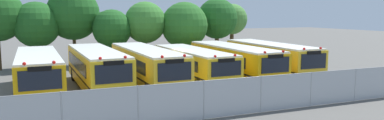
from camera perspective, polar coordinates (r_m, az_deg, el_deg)
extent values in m
plane|color=#595651|center=(26.46, -3.42, -3.62)|extent=(160.00, 160.00, 0.00)
cube|color=#EAA80C|center=(24.82, -22.78, -1.67)|extent=(2.64, 10.83, 2.07)
cube|color=white|center=(24.68, -22.91, 0.84)|extent=(2.59, 10.62, 0.12)
cube|color=black|center=(19.61, -22.33, -6.46)|extent=(2.49, 0.21, 0.36)
cube|color=black|center=(19.41, -22.51, -2.91)|extent=(2.00, 0.10, 0.99)
cube|color=black|center=(25.12, -20.01, -0.67)|extent=(0.20, 8.42, 0.74)
cube|color=black|center=(25.08, -25.66, -0.97)|extent=(0.20, 8.42, 0.74)
cube|color=black|center=(24.88, -22.73, -2.61)|extent=(2.67, 10.94, 0.10)
sphere|color=red|center=(19.48, -20.67, -0.34)|extent=(0.18, 0.18, 0.18)
sphere|color=red|center=(19.46, -24.61, -0.54)|extent=(0.18, 0.18, 0.18)
cube|color=black|center=(19.32, -22.59, -1.27)|extent=(1.10, 0.10, 0.24)
cylinder|color=black|center=(21.09, -19.49, -5.47)|extent=(0.30, 1.01, 1.00)
cylinder|color=black|center=(21.06, -25.39, -5.78)|extent=(0.30, 1.01, 1.00)
cylinder|color=black|center=(28.54, -20.67, -2.26)|extent=(0.30, 1.01, 1.00)
cylinder|color=black|center=(28.51, -25.01, -2.48)|extent=(0.30, 1.01, 1.00)
cube|color=yellow|center=(25.23, -14.63, -1.12)|extent=(2.76, 10.77, 2.13)
cube|color=white|center=(25.09, -14.71, 1.43)|extent=(2.70, 10.55, 0.12)
cube|color=black|center=(20.15, -11.89, -5.70)|extent=(2.50, 0.23, 0.36)
cube|color=black|center=(19.95, -12.01, -2.11)|extent=(2.00, 0.12, 1.02)
cube|color=black|center=(25.71, -12.04, -0.12)|extent=(0.29, 8.35, 0.77)
cube|color=black|center=(25.30, -17.54, -0.42)|extent=(0.29, 8.35, 0.77)
cube|color=black|center=(25.29, -14.60, -2.08)|extent=(2.79, 10.88, 0.10)
sphere|color=red|center=(20.15, -10.32, 0.45)|extent=(0.18, 0.18, 0.18)
sphere|color=red|center=(19.87, -14.08, 0.25)|extent=(0.18, 0.18, 0.18)
cube|color=black|center=(19.86, -12.05, -0.45)|extent=(1.10, 0.11, 0.24)
cylinder|color=black|center=(21.80, -9.95, -4.75)|extent=(0.31, 1.01, 1.00)
cylinder|color=black|center=(21.38, -15.59, -5.15)|extent=(0.31, 1.01, 1.00)
cylinder|color=black|center=(29.01, -13.67, -1.84)|extent=(0.31, 1.01, 1.00)
cylinder|color=black|center=(28.70, -17.92, -2.09)|extent=(0.31, 1.01, 1.00)
cube|color=yellow|center=(25.54, -7.19, -0.84)|extent=(2.60, 11.13, 2.13)
cube|color=white|center=(25.40, -7.23, 1.67)|extent=(2.55, 10.90, 0.12)
cube|color=black|center=(20.46, -2.63, -5.35)|extent=(2.46, 0.20, 0.36)
cube|color=black|center=(20.27, -2.71, -1.82)|extent=(1.97, 0.09, 1.02)
cube|color=black|center=(26.14, -4.82, 0.13)|extent=(0.19, 8.65, 0.77)
cube|color=black|center=(25.46, -10.03, -0.15)|extent=(0.19, 8.65, 0.77)
cube|color=black|center=(25.60, -7.17, -1.79)|extent=(2.63, 11.24, 0.10)
sphere|color=red|center=(20.55, -1.17, 0.69)|extent=(0.18, 0.18, 0.18)
sphere|color=red|center=(20.08, -4.66, 0.51)|extent=(0.18, 0.18, 0.18)
cube|color=black|center=(20.17, -2.71, -0.19)|extent=(1.08, 0.10, 0.24)
cylinder|color=black|center=(22.19, -1.44, -4.43)|extent=(0.30, 1.00, 1.00)
cylinder|color=black|center=(21.49, -6.71, -4.86)|extent=(0.30, 1.00, 1.00)
cylinder|color=black|center=(29.52, -7.26, -1.54)|extent=(0.30, 1.00, 1.00)
cylinder|color=black|center=(29.00, -11.29, -1.78)|extent=(0.30, 1.00, 1.00)
cube|color=yellow|center=(26.89, 0.13, -0.61)|extent=(2.73, 10.02, 1.91)
cube|color=white|center=(26.77, 0.13, 1.54)|extent=(2.67, 9.82, 0.12)
cube|color=black|center=(22.57, 5.39, -4.17)|extent=(2.56, 0.22, 0.36)
cube|color=black|center=(22.42, 5.36, -1.35)|extent=(2.06, 0.11, 0.92)
cube|color=black|center=(27.66, 2.28, 0.24)|extent=(0.21, 7.77, 0.69)
cube|color=black|center=(26.64, -2.64, -0.03)|extent=(0.21, 7.77, 0.69)
cube|color=black|center=(26.95, 0.13, -1.41)|extent=(2.76, 10.12, 0.10)
sphere|color=red|center=(22.81, 6.69, 0.74)|extent=(0.18, 0.18, 0.18)
sphere|color=red|center=(22.14, 3.61, 0.57)|extent=(0.18, 0.18, 0.18)
cube|color=black|center=(22.34, 5.39, -0.06)|extent=(1.13, 0.10, 0.24)
cylinder|color=black|center=(24.37, 5.98, -3.40)|extent=(0.30, 1.01, 1.00)
cylinder|color=black|center=(23.36, 1.23, -3.83)|extent=(0.30, 1.01, 1.00)
cylinder|color=black|center=(30.34, -0.41, -1.24)|extent=(0.30, 1.01, 1.00)
cylinder|color=black|center=(29.53, -4.37, -1.50)|extent=(0.30, 1.01, 1.00)
cube|color=#EAA80C|center=(28.34, 6.42, -0.10)|extent=(2.52, 10.84, 2.06)
cube|color=white|center=(28.23, 6.45, 2.10)|extent=(2.47, 10.62, 0.12)
cube|color=black|center=(23.90, 12.81, -3.68)|extent=(2.57, 0.16, 0.36)
cube|color=black|center=(23.74, 12.83, -0.77)|extent=(2.06, 0.06, 0.99)
cube|color=black|center=(29.20, 8.33, 0.74)|extent=(0.04, 8.45, 0.74)
cube|color=black|center=(27.97, 3.84, 0.52)|extent=(0.04, 8.45, 0.74)
cube|color=black|center=(28.40, 6.40, -0.92)|extent=(2.55, 10.95, 0.10)
sphere|color=red|center=(24.18, 13.98, 1.30)|extent=(0.18, 0.18, 0.18)
sphere|color=red|center=(23.38, 11.26, 1.17)|extent=(0.18, 0.18, 0.18)
cube|color=black|center=(23.66, 12.88, 0.57)|extent=(1.13, 0.08, 0.24)
cylinder|color=black|center=(25.72, 12.94, -2.98)|extent=(0.28, 1.00, 1.00)
cylinder|color=black|center=(24.50, 8.68, -3.39)|extent=(0.28, 1.00, 1.00)
cylinder|color=black|center=(32.14, 5.00, -0.78)|extent=(0.28, 1.00, 1.00)
cylinder|color=black|center=(31.18, 1.36, -1.01)|extent=(0.28, 1.00, 1.00)
cube|color=yellow|center=(30.31, 11.98, 0.33)|extent=(2.77, 10.62, 2.12)
cube|color=white|center=(30.19, 12.04, 2.44)|extent=(2.72, 10.41, 0.12)
cube|color=black|center=(26.17, 18.33, -2.93)|extent=(2.53, 0.23, 0.36)
cube|color=black|center=(26.02, 18.37, -0.17)|extent=(2.03, 0.12, 1.02)
cube|color=black|center=(31.21, 13.64, 1.11)|extent=(0.27, 8.23, 0.76)
cube|color=black|center=(29.86, 9.66, 0.94)|extent=(0.27, 8.23, 0.76)
cube|color=black|center=(30.36, 11.96, -0.47)|extent=(2.80, 10.73, 0.10)
sphere|color=red|center=(26.49, 19.35, 1.74)|extent=(0.18, 0.18, 0.18)
sphere|color=red|center=(25.63, 17.03, 1.66)|extent=(0.18, 0.18, 0.18)
cube|color=black|center=(25.95, 18.43, 1.09)|extent=(1.12, 0.11, 0.24)
cylinder|color=black|center=(27.98, 18.16, -2.34)|extent=(0.31, 1.01, 1.00)
cylinder|color=black|center=(26.65, 14.49, -2.67)|extent=(0.31, 1.01, 1.00)
cylinder|color=black|center=(33.92, 10.30, -0.45)|extent=(0.31, 1.01, 1.00)
cylinder|color=black|center=(32.84, 7.02, -0.64)|extent=(0.31, 1.01, 1.00)
cylinder|color=#4C3823|center=(35.98, -22.79, 0.68)|extent=(0.39, 0.39, 2.43)
sphere|color=#1E561E|center=(35.79, -23.01, 5.08)|extent=(4.12, 4.12, 4.12)
sphere|color=#1E561E|center=(36.15, -22.91, 5.39)|extent=(2.54, 2.54, 2.54)
cylinder|color=#4C3823|center=(36.62, -17.76, 1.53)|extent=(0.32, 0.32, 3.08)
sphere|color=#1E561E|center=(36.46, -17.97, 6.82)|extent=(4.91, 4.91, 4.91)
sphere|color=#1E561E|center=(36.49, -18.91, 6.97)|extent=(3.73, 3.73, 3.73)
cylinder|color=#4C3823|center=(35.33, -12.22, 0.78)|extent=(0.41, 0.41, 2.18)
sphere|color=#1E561E|center=(35.14, -12.32, 4.75)|extent=(3.63, 3.63, 3.63)
sphere|color=#1E561E|center=(35.42, -13.36, 5.41)|extent=(2.45, 2.45, 2.45)
cylinder|color=#4C3823|center=(35.89, -7.19, 1.33)|extent=(0.30, 0.30, 2.61)
sphere|color=#387A2D|center=(35.71, -7.26, 5.81)|extent=(4.01, 4.01, 4.01)
sphere|color=#387A2D|center=(35.92, -7.90, 6.33)|extent=(2.27, 2.27, 2.27)
cylinder|color=#4C3823|center=(36.20, -1.16, 1.03)|extent=(0.38, 0.38, 2.10)
sphere|color=#286623|center=(36.00, -1.18, 5.41)|extent=(4.57, 4.57, 4.57)
sphere|color=#286623|center=(36.08, -0.43, 5.86)|extent=(2.70, 2.70, 2.70)
cylinder|color=#4C3823|center=(38.68, 3.87, 1.97)|extent=(0.44, 0.44, 2.85)
sphere|color=#1E561E|center=(38.52, 3.91, 6.44)|extent=(4.22, 4.22, 4.22)
sphere|color=#1E561E|center=(38.60, 4.83, 6.38)|extent=(2.36, 2.36, 2.36)
cylinder|color=#4C3823|center=(40.30, 6.17, 2.36)|extent=(0.43, 0.43, 3.12)
sphere|color=#478438|center=(40.15, 6.23, 6.33)|extent=(3.30, 3.30, 3.30)
sphere|color=#478438|center=(40.36, 6.73, 6.21)|extent=(1.90, 1.90, 1.90)
cylinder|color=#9EA0A3|center=(15.90, -19.57, -7.95)|extent=(0.07, 0.07, 1.89)
cylinder|color=#9EA0A3|center=(16.34, -8.37, -7.18)|extent=(0.07, 0.07, 1.89)
cylinder|color=#9EA0A3|center=(17.36, 1.84, -6.24)|extent=(0.07, 0.07, 1.89)
cylinder|color=#9EA0A3|center=(18.86, 10.64, -5.27)|extent=(0.07, 0.07, 1.89)
cylinder|color=#9EA0A3|center=(20.74, 17.97, -4.36)|extent=(0.07, 0.07, 1.89)
cylinder|color=#9EA0A3|center=(22.90, 24.00, -3.56)|extent=(0.07, 0.07, 1.89)
cube|color=#ADB2B7|center=(18.06, 6.42, -5.76)|extent=(22.11, 0.02, 1.85)
cylinder|color=#9EA0A3|center=(17.88, 6.46, -2.90)|extent=(22.11, 0.04, 0.04)
cone|color=#EA5914|center=(19.40, 3.55, -6.80)|extent=(0.43, 0.43, 0.57)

